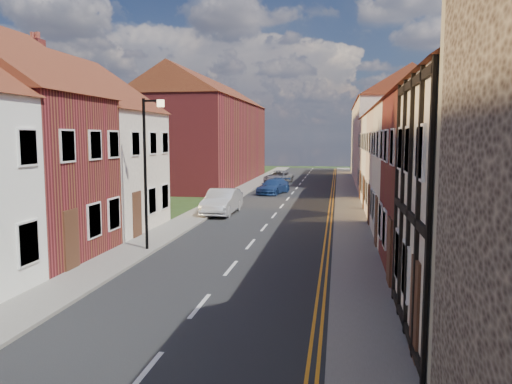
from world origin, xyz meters
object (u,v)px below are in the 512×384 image
lamppost (147,164)px  car_far (273,186)px  car_distant (278,177)px  car_mid (222,202)px

lamppost → car_far: lamppost is taller
car_far → car_distant: 9.15m
car_distant → car_far: bearing=-76.4°
car_far → lamppost: bearing=-82.0°
car_mid → car_far: car_mid is taller
lamppost → car_mid: 10.46m
lamppost → car_far: 21.50m
car_mid → car_distant: bearing=88.4°
lamppost → car_mid: (0.66, 10.06, -2.78)m
car_mid → car_distant: car_mid is taller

